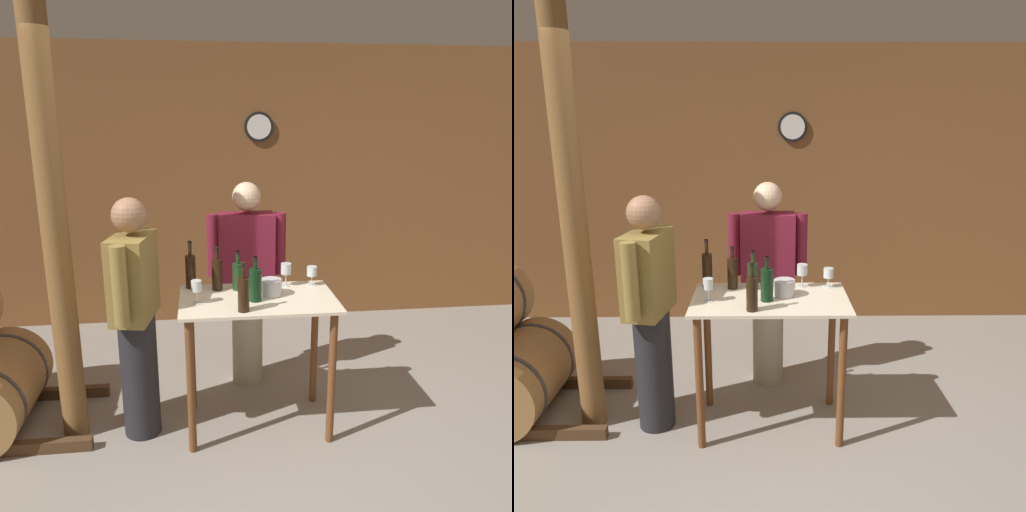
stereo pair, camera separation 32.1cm
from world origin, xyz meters
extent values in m
plane|color=gray|center=(0.00, 0.00, 0.00)|extent=(14.00, 14.00, 0.00)
cube|color=brown|center=(0.00, 2.72, 1.35)|extent=(8.40, 0.05, 2.70)
cylinder|color=black|center=(0.25, 2.68, 1.94)|extent=(0.28, 0.03, 0.28)
cylinder|color=white|center=(0.25, 2.67, 1.94)|extent=(0.23, 0.01, 0.23)
cylinder|color=#38383D|center=(-1.75, 1.20, 0.28)|extent=(0.58, 0.03, 0.58)
cube|color=beige|center=(0.01, 0.78, 0.91)|extent=(1.00, 0.60, 0.02)
cylinder|color=brown|center=(-0.43, 0.54, 0.45)|extent=(0.05, 0.05, 0.90)
cylinder|color=brown|center=(0.45, 0.54, 0.45)|extent=(0.05, 0.05, 0.90)
cylinder|color=brown|center=(-0.43, 1.02, 0.45)|extent=(0.05, 0.05, 0.90)
cylinder|color=brown|center=(0.45, 1.02, 0.45)|extent=(0.05, 0.05, 0.90)
cylinder|color=brown|center=(-1.20, 0.81, 1.35)|extent=(0.16, 0.16, 2.70)
cylinder|color=black|center=(-0.42, 1.03, 1.03)|extent=(0.07, 0.07, 0.23)
cylinder|color=black|center=(-0.42, 1.03, 1.19)|extent=(0.02, 0.02, 0.10)
cylinder|color=black|center=(-0.42, 1.03, 1.23)|extent=(0.03, 0.03, 0.02)
cylinder|color=black|center=(-0.24, 0.97, 1.02)|extent=(0.07, 0.07, 0.21)
cylinder|color=black|center=(-0.24, 0.97, 1.17)|extent=(0.02, 0.02, 0.08)
cylinder|color=black|center=(-0.24, 0.97, 1.20)|extent=(0.03, 0.03, 0.02)
cylinder|color=#193819|center=(-0.10, 0.96, 1.01)|extent=(0.07, 0.07, 0.18)
cylinder|color=#193819|center=(-0.10, 0.96, 1.14)|extent=(0.02, 0.02, 0.09)
cylinder|color=black|center=(-0.10, 0.96, 1.17)|extent=(0.03, 0.03, 0.02)
cylinder|color=black|center=(-0.10, 0.57, 1.02)|extent=(0.07, 0.07, 0.21)
cylinder|color=black|center=(-0.10, 0.57, 1.17)|extent=(0.02, 0.02, 0.09)
cylinder|color=black|center=(-0.10, 0.57, 1.21)|extent=(0.03, 0.03, 0.02)
cylinder|color=black|center=(-0.01, 0.73, 1.02)|extent=(0.08, 0.08, 0.21)
cylinder|color=black|center=(-0.01, 0.73, 1.17)|extent=(0.02, 0.02, 0.08)
cylinder|color=black|center=(-0.01, 0.73, 1.20)|extent=(0.03, 0.03, 0.02)
cylinder|color=silver|center=(-0.38, 0.73, 0.92)|extent=(0.06, 0.06, 0.00)
cylinder|color=silver|center=(-0.38, 0.73, 0.96)|extent=(0.01, 0.01, 0.08)
cylinder|color=silver|center=(-0.38, 0.73, 1.03)|extent=(0.06, 0.06, 0.07)
cylinder|color=silver|center=(0.23, 1.00, 0.92)|extent=(0.06, 0.06, 0.00)
cylinder|color=silver|center=(0.23, 1.00, 0.96)|extent=(0.01, 0.01, 0.08)
cylinder|color=silver|center=(0.23, 1.00, 1.04)|extent=(0.07, 0.07, 0.07)
cylinder|color=silver|center=(0.41, 0.99, 0.92)|extent=(0.06, 0.06, 0.00)
cylinder|color=silver|center=(0.41, 0.99, 0.95)|extent=(0.01, 0.01, 0.06)
cylinder|color=silver|center=(0.41, 0.99, 1.02)|extent=(0.07, 0.07, 0.07)
cylinder|color=silver|center=(0.10, 0.83, 0.97)|extent=(0.14, 0.14, 0.11)
cylinder|color=#232328|center=(-0.76, 0.79, 0.41)|extent=(0.24, 0.24, 0.82)
cube|color=olive|center=(-0.76, 0.79, 1.08)|extent=(0.29, 0.43, 0.53)
sphere|color=#9E7051|center=(-0.76, 0.79, 1.47)|extent=(0.21, 0.21, 0.21)
cylinder|color=olive|center=(-0.80, 0.54, 1.11)|extent=(0.09, 0.09, 0.47)
cylinder|color=olive|center=(-0.72, 1.04, 1.11)|extent=(0.09, 0.09, 0.47)
cylinder|color=#B7AD93|center=(0.00, 1.39, 0.42)|extent=(0.24, 0.24, 0.83)
cube|color=maroon|center=(0.00, 1.39, 1.09)|extent=(0.40, 0.22, 0.52)
sphere|color=beige|center=(0.00, 1.39, 1.48)|extent=(0.21, 0.21, 0.21)
cylinder|color=maroon|center=(0.25, 1.39, 1.12)|extent=(0.09, 0.09, 0.47)
cylinder|color=maroon|center=(-0.25, 1.39, 1.12)|extent=(0.09, 0.09, 0.47)
camera|label=1|loc=(-0.35, -2.19, 2.03)|focal=35.00mm
camera|label=2|loc=(-0.03, -2.21, 2.03)|focal=35.00mm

